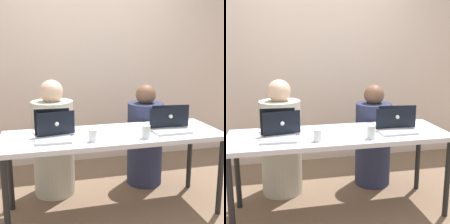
{
  "view_description": "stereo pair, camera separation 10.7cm",
  "coord_description": "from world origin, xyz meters",
  "views": [
    {
      "loc": [
        -0.7,
        -2.57,
        1.53
      ],
      "look_at": [
        0.0,
        0.07,
        0.94
      ],
      "focal_mm": 50.0,
      "sensor_mm": 36.0,
      "label": 1
    },
    {
      "loc": [
        -0.59,
        -2.59,
        1.53
      ],
      "look_at": [
        0.0,
        0.07,
        0.94
      ],
      "focal_mm": 50.0,
      "sensor_mm": 36.0,
      "label": 2
    }
  ],
  "objects": [
    {
      "name": "ground_plane",
      "position": [
        0.0,
        0.0,
        0.0
      ],
      "size": [
        12.0,
        12.0,
        0.0
      ],
      "primitive_type": "plane",
      "color": "brown"
    },
    {
      "name": "back_wall",
      "position": [
        0.0,
        1.44,
        1.16
      ],
      "size": [
        5.05,
        0.1,
        2.32
      ],
      "primitive_type": "cube",
      "color": "beige",
      "rests_on": "ground"
    },
    {
      "name": "desk",
      "position": [
        0.0,
        0.0,
        0.69
      ],
      "size": [
        1.94,
        0.67,
        0.76
      ],
      "color": "silver",
      "rests_on": "ground"
    },
    {
      "name": "person_on_left",
      "position": [
        -0.5,
        0.53,
        0.53
      ],
      "size": [
        0.43,
        0.43,
        1.19
      ],
      "rotation": [
        0.0,
        0.0,
        3.19
      ],
      "color": "#B9B5A2",
      "rests_on": "ground"
    },
    {
      "name": "person_on_right",
      "position": [
        0.5,
        0.53,
        0.49
      ],
      "size": [
        0.4,
        0.4,
        1.11
      ],
      "rotation": [
        0.0,
        0.0,
        3.12
      ],
      "color": "#292F4B",
      "rests_on": "ground"
    },
    {
      "name": "laptop_back_right",
      "position": [
        0.55,
        0.09,
        0.81
      ],
      "size": [
        0.38,
        0.28,
        0.23
      ],
      "rotation": [
        0.0,
        0.0,
        3.03
      ],
      "color": "silver",
      "rests_on": "desk"
    },
    {
      "name": "laptop_front_right",
      "position": [
        0.5,
        -0.06,
        0.8
      ],
      "size": [
        0.33,
        0.24,
        0.2
      ],
      "rotation": [
        0.0,
        0.0,
        0.03
      ],
      "color": "#B6B6BA",
      "rests_on": "desk"
    },
    {
      "name": "laptop_front_left",
      "position": [
        -0.54,
        -0.04,
        0.81
      ],
      "size": [
        0.3,
        0.29,
        0.24
      ],
      "rotation": [
        0.0,
        0.0,
        -0.03
      ],
      "color": "#AFB3BB",
      "rests_on": "desk"
    },
    {
      "name": "laptop_back_left",
      "position": [
        -0.51,
        0.09,
        0.81
      ],
      "size": [
        0.36,
        0.29,
        0.22
      ],
      "rotation": [
        0.0,
        0.0,
        3.33
      ],
      "color": "silver",
      "rests_on": "desk"
    },
    {
      "name": "water_glass_right",
      "position": [
        0.22,
        -0.21,
        0.81
      ],
      "size": [
        0.07,
        0.07,
        0.11
      ],
      "color": "silver",
      "rests_on": "desk"
    },
    {
      "name": "water_glass_left",
      "position": [
        -0.23,
        -0.18,
        0.8
      ],
      "size": [
        0.07,
        0.07,
        0.1
      ],
      "color": "white",
      "rests_on": "desk"
    }
  ]
}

